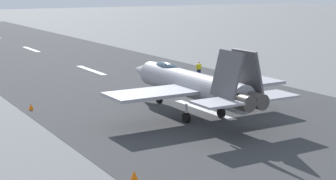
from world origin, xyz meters
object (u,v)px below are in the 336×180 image
Objects in this scene: fighter_jet at (190,83)px; marker_cone_mid at (31,107)px; marker_cone_near at (134,175)px; crew_person at (199,69)px.

marker_cone_mid is at bearing 52.46° from fighter_jet.
marker_cone_near and marker_cone_mid have the same top height.
fighter_jet is at bearing 143.85° from crew_person.
marker_cone_mid is at bearing 0.00° from marker_cone_near.
marker_cone_near is at bearing 140.22° from crew_person.
crew_person is at bearing -72.14° from marker_cone_mid.
marker_cone_near is (-10.59, 10.32, -2.23)m from fighter_jet.
fighter_jet is at bearing -127.54° from marker_cone_mid.
fighter_jet is 31.86× the size of marker_cone_mid.
marker_cone_near is at bearing 180.00° from marker_cone_mid.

